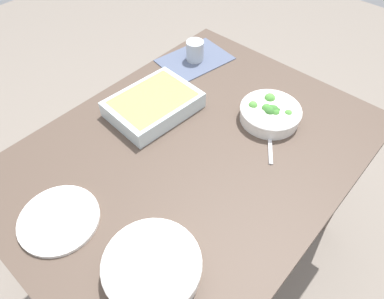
# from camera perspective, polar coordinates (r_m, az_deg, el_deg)

# --- Properties ---
(ground_plane) EXTENTS (6.00, 6.00, 0.00)m
(ground_plane) POSITION_cam_1_polar(r_m,az_deg,el_deg) (1.76, 0.00, -16.15)
(ground_plane) COLOR slate
(dining_table) EXTENTS (1.20, 0.90, 0.74)m
(dining_table) POSITION_cam_1_polar(r_m,az_deg,el_deg) (1.20, 0.00, -2.84)
(dining_table) COLOR #4C3D33
(dining_table) RESTS_ON ground_plane
(placemat) EXTENTS (0.31, 0.25, 0.00)m
(placemat) POSITION_cam_1_polar(r_m,az_deg,el_deg) (1.51, 0.46, 14.38)
(placemat) COLOR #4C5670
(placemat) RESTS_ON dining_table
(stew_bowl) EXTENTS (0.24, 0.24, 0.06)m
(stew_bowl) POSITION_cam_1_polar(r_m,az_deg,el_deg) (0.89, -6.46, -18.33)
(stew_bowl) COLOR white
(stew_bowl) RESTS_ON dining_table
(broccoli_bowl) EXTENTS (0.21, 0.21, 0.07)m
(broccoli_bowl) POSITION_cam_1_polar(r_m,az_deg,el_deg) (1.24, 12.55, 5.85)
(broccoli_bowl) COLOR white
(broccoli_bowl) RESTS_ON dining_table
(baking_dish) EXTENTS (0.32, 0.24, 0.06)m
(baking_dish) POSITION_cam_1_polar(r_m,az_deg,el_deg) (1.25, -6.29, 7.37)
(baking_dish) COLOR silver
(baking_dish) RESTS_ON dining_table
(drink_cup) EXTENTS (0.07, 0.07, 0.08)m
(drink_cup) POSITION_cam_1_polar(r_m,az_deg,el_deg) (1.49, 0.47, 15.54)
(drink_cup) COLOR #B2BCC6
(drink_cup) RESTS_ON dining_table
(side_plate) EXTENTS (0.22, 0.22, 0.01)m
(side_plate) POSITION_cam_1_polar(r_m,az_deg,el_deg) (1.04, -20.76, -10.57)
(side_plate) COLOR white
(side_plate) RESTS_ON dining_table
(spoon_by_stew) EXTENTS (0.15, 0.12, 0.01)m
(spoon_by_stew) POSITION_cam_1_polar(r_m,az_deg,el_deg) (0.92, -3.52, -18.55)
(spoon_by_stew) COLOR silver
(spoon_by_stew) RESTS_ON dining_table
(spoon_by_broccoli) EXTENTS (0.15, 0.12, 0.01)m
(spoon_by_broccoli) POSITION_cam_1_polar(r_m,az_deg,el_deg) (1.19, 12.50, 1.94)
(spoon_by_broccoli) COLOR silver
(spoon_by_broccoli) RESTS_ON dining_table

